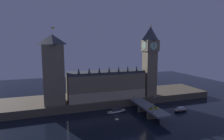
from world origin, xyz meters
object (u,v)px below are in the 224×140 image
street_lamp_near (152,107)px  boat_downstream (181,110)px  car_southbound_lead (156,107)px  boat_upstream (117,111)px  victoria_tower (53,69)px  car_northbound_trail (151,109)px  pedestrian_mid_walk (151,103)px  street_lamp_far (134,97)px  street_lamp_mid (155,100)px  clock_tower (150,59)px

street_lamp_near → boat_downstream: size_ratio=0.56×
car_southbound_lead → boat_upstream: car_southbound_lead is taller
victoria_tower → boat_downstream: size_ratio=5.00×
car_northbound_trail → car_southbound_lead: (5.08, 1.62, 0.07)m
car_northbound_trail → street_lamp_near: (-2.94, -6.57, 3.85)m
car_southbound_lead → boat_upstream: size_ratio=0.25×
victoria_tower → pedestrian_mid_walk: 86.44m
street_lamp_near → street_lamp_far: bearing=90.0°
street_lamp_mid → boat_upstream: size_ratio=0.39×
clock_tower → car_southbound_lead: clock_tower is taller
car_southbound_lead → boat_downstream: bearing=8.0°
car_northbound_trail → clock_tower: bearing=61.9°
clock_tower → boat_downstream: bearing=-73.2°
car_northbound_trail → boat_upstream: 29.46m
clock_tower → victoria_tower: clock_tower is taller
clock_tower → car_southbound_lead: 54.38m
pedestrian_mid_walk → street_lamp_near: (-10.57, -19.19, 3.52)m
car_northbound_trail → boat_upstream: car_northbound_trail is taller
clock_tower → street_lamp_mid: clock_tower is taller
street_lamp_far → boat_downstream: (34.85, -17.48, -9.91)m
clock_tower → street_lamp_near: clock_tower is taller
car_northbound_trail → car_southbound_lead: size_ratio=0.86×
victoria_tower → street_lamp_mid: 87.46m
boat_upstream → clock_tower: bearing=25.3°
street_lamp_mid → clock_tower: bearing=67.3°
victoria_tower → street_lamp_mid: (76.44, -34.94, -24.19)m
pedestrian_mid_walk → boat_downstream: (24.29, -7.23, -6.76)m
victoria_tower → car_southbound_lead: size_ratio=14.15×
street_lamp_far → boat_upstream: 20.09m
pedestrian_mid_walk → street_lamp_mid: 5.63m
street_lamp_near → boat_upstream: (-17.25, 27.00, -10.37)m
car_northbound_trail → street_lamp_far: (-2.94, 22.87, 3.48)m
boat_upstream → street_lamp_mid: bearing=-23.5°
victoria_tower → street_lamp_mid: size_ratio=9.22×
car_northbound_trail → street_lamp_mid: size_ratio=0.56×
car_southbound_lead → boat_downstream: 27.86m
street_lamp_mid → boat_upstream: (-28.22, 12.28, -10.24)m
clock_tower → street_lamp_far: clock_tower is taller
car_northbound_trail → pedestrian_mid_walk: bearing=58.9°
clock_tower → boat_upstream: clock_tower is taller
street_lamp_mid → boat_downstream: street_lamp_mid is taller
car_southbound_lead → street_lamp_far: bearing=110.7°
victoria_tower → street_lamp_near: 85.63m
victoria_tower → street_lamp_mid: bearing=-24.6°
car_northbound_trail → victoria_tower: bearing=147.8°
street_lamp_near → pedestrian_mid_walk: bearing=61.2°
car_southbound_lead → pedestrian_mid_walk: (2.54, 11.00, 0.26)m
car_southbound_lead → clock_tower: bearing=67.0°
pedestrian_mid_walk → boat_upstream: bearing=164.3°
clock_tower → boat_downstream: clock_tower is taller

